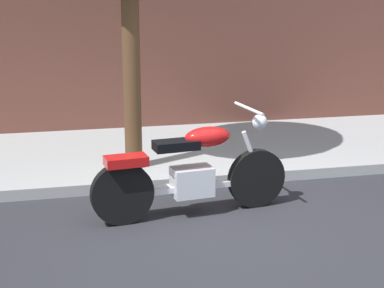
{
  "coord_description": "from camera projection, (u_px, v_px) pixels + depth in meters",
  "views": [
    {
      "loc": [
        -1.61,
        -5.43,
        2.41
      ],
      "look_at": [
        -0.25,
        0.51,
        0.81
      ],
      "focal_mm": 54.9,
      "sensor_mm": 36.0,
      "label": 1
    }
  ],
  "objects": [
    {
      "name": "motorcycle",
      "position": [
        192.0,
        173.0,
        6.38
      ],
      "size": [
        2.23,
        0.7,
        1.17
      ],
      "color": "black",
      "rests_on": "ground"
    },
    {
      "name": "ground_plane",
      "position": [
        227.0,
        230.0,
        6.08
      ],
      "size": [
        60.0,
        60.0,
        0.0
      ],
      "primitive_type": "plane",
      "color": "#28282D"
    },
    {
      "name": "sidewalk",
      "position": [
        174.0,
        152.0,
        8.74
      ],
      "size": [
        22.97,
        2.93,
        0.14
      ],
      "primitive_type": "cube",
      "color": "#9C9C9C",
      "rests_on": "ground"
    }
  ]
}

